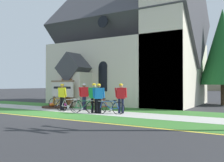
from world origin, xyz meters
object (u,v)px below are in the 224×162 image
(bicycle_red, at_px, (99,106))
(cyclist_in_yellow_jersey, at_px, (94,95))
(bicycle_silver, at_px, (69,105))
(cyclist_in_green_jersey, at_px, (121,96))
(bicycle_green, at_px, (110,108))
(cyclist_in_white_jersey, at_px, (99,96))
(cyclist_in_red_jersey, at_px, (62,95))
(church_sign, at_px, (62,89))
(cyclist_in_blue_jersey, at_px, (84,94))
(bicycle_blue, at_px, (83,107))
(roadside_conifer, at_px, (223,47))
(bicycle_white, at_px, (58,104))

(bicycle_red, height_order, cyclist_in_yellow_jersey, cyclist_in_yellow_jersey)
(bicycle_silver, distance_m, cyclist_in_green_jersey, 3.37)
(bicycle_green, bearing_deg, cyclist_in_white_jersey, -170.86)
(bicycle_silver, bearing_deg, cyclist_in_red_jersey, 162.83)
(church_sign, bearing_deg, cyclist_in_blue_jersey, -18.02)
(bicycle_blue, xyz_separation_m, cyclist_in_yellow_jersey, (0.59, 0.27, 0.67))
(bicycle_red, relative_size, cyclist_in_blue_jersey, 0.97)
(bicycle_silver, relative_size, cyclist_in_white_jersey, 0.96)
(roadside_conifer, bearing_deg, bicycle_white, -134.25)
(bicycle_white, bearing_deg, roadside_conifer, 45.75)
(church_sign, distance_m, cyclist_in_white_jersey, 5.16)
(bicycle_green, xyz_separation_m, cyclist_in_yellow_jersey, (-1.05, -0.03, 0.66))
(cyclist_in_green_jersey, bearing_deg, cyclist_in_blue_jersey, 170.28)
(bicycle_green, distance_m, cyclist_in_blue_jersey, 2.95)
(bicycle_red, distance_m, roadside_conifer, 11.79)
(bicycle_silver, distance_m, cyclist_in_white_jersey, 2.24)
(cyclist_in_white_jersey, bearing_deg, bicycle_blue, -168.64)
(cyclist_in_red_jersey, bearing_deg, cyclist_in_white_jersey, -3.87)
(bicycle_green, xyz_separation_m, cyclist_in_white_jersey, (-0.67, -0.11, 0.64))
(church_sign, height_order, bicycle_white, church_sign)
(cyclist_in_yellow_jersey, height_order, cyclist_in_green_jersey, cyclist_in_yellow_jersey)
(cyclist_in_blue_jersey, height_order, cyclist_in_red_jersey, cyclist_in_blue_jersey)
(church_sign, bearing_deg, bicycle_red, -18.04)
(bicycle_silver, bearing_deg, church_sign, 139.77)
(bicycle_white, bearing_deg, church_sign, 122.47)
(bicycle_red, relative_size, cyclist_in_white_jersey, 0.98)
(roadside_conifer, bearing_deg, bicycle_red, -122.08)
(bicycle_red, distance_m, cyclist_in_blue_jersey, 1.70)
(bicycle_red, bearing_deg, cyclist_in_green_jersey, -1.31)
(bicycle_blue, height_order, cyclist_in_white_jersey, cyclist_in_white_jersey)
(cyclist_in_white_jersey, xyz_separation_m, roadside_conifer, (5.33, 10.02, 3.71))
(bicycle_blue, bearing_deg, cyclist_in_red_jersey, 168.86)
(bicycle_red, bearing_deg, cyclist_in_white_jersey, -56.12)
(cyclist_in_red_jersey, bearing_deg, bicycle_red, 12.11)
(bicycle_green, xyz_separation_m, cyclist_in_green_jersey, (0.41, 0.59, 0.65))
(bicycle_white, distance_m, cyclist_in_white_jersey, 3.90)
(bicycle_red, distance_m, cyclist_in_green_jersey, 1.69)
(bicycle_silver, xyz_separation_m, cyclist_in_blue_jersey, (0.16, 1.28, 0.66))
(cyclist_in_blue_jersey, distance_m, cyclist_in_green_jersey, 3.11)
(bicycle_blue, xyz_separation_m, cyclist_in_green_jersey, (2.04, 0.89, 0.66))
(bicycle_red, height_order, cyclist_in_blue_jersey, cyclist_in_blue_jersey)
(church_sign, height_order, bicycle_green, church_sign)
(bicycle_green, bearing_deg, bicycle_silver, -176.69)
(cyclist_in_red_jersey, distance_m, cyclist_in_green_jersey, 4.08)
(cyclist_in_blue_jersey, xyz_separation_m, cyclist_in_yellow_jersey, (1.61, -1.15, -0.00))
(bicycle_silver, relative_size, roadside_conifer, 0.21)
(cyclist_in_blue_jersey, distance_m, cyclist_in_red_jersey, 1.42)
(bicycle_blue, bearing_deg, bicycle_red, 62.93)
(bicycle_green, distance_m, cyclist_in_red_jersey, 3.70)
(church_sign, xyz_separation_m, bicycle_blue, (3.73, -2.30, -0.94))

